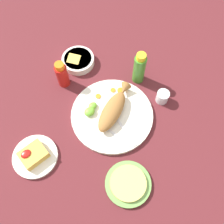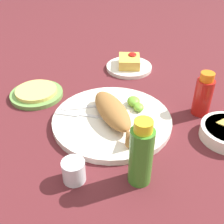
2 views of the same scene
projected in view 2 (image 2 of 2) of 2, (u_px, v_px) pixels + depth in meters
ground_plane at (112, 122)px, 0.83m from camera, size 4.00×4.00×0.00m
main_plate at (112, 120)px, 0.83m from camera, size 0.35×0.35×0.02m
fried_fish at (114, 113)px, 0.79m from camera, size 0.25×0.16×0.05m
fork_near at (82, 115)px, 0.83m from camera, size 0.05×0.18×0.00m
fork_far at (88, 107)px, 0.86m from camera, size 0.05×0.18×0.00m
carrot_slice_near at (135, 141)px, 0.73m from camera, size 0.03×0.03×0.00m
carrot_slice_mid at (143, 135)px, 0.75m from camera, size 0.02×0.02×0.00m
carrot_slice_far at (148, 120)px, 0.81m from camera, size 0.02×0.02×0.00m
lime_wedge_main at (139, 107)px, 0.85m from camera, size 0.04×0.03×0.02m
lime_wedge_side at (134, 101)px, 0.87m from camera, size 0.05×0.04×0.03m
hot_sauce_bottle_red at (203, 95)px, 0.83m from camera, size 0.05×0.05×0.14m
hot_sauce_bottle_green at (141, 154)px, 0.61m from camera, size 0.05×0.05×0.17m
salt_cup at (74, 172)px, 0.64m from camera, size 0.05×0.05×0.06m
side_plate_fries at (129, 67)px, 1.11m from camera, size 0.18×0.18×0.01m
fries_pile at (129, 61)px, 1.09m from camera, size 0.10×0.08×0.04m
tortilla_plate at (37, 94)px, 0.94m from camera, size 0.17×0.17×0.01m
tortilla_stack at (36, 91)px, 0.94m from camera, size 0.14×0.14×0.01m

